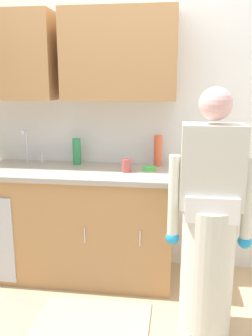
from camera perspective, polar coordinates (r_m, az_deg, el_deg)
The scene contains 11 objects.
ground_plane at distance 2.75m, azimuth -2.51°, elevation -23.47°, with size 9.00×9.00×0.00m, color tan.
kitchen_wall_with_uppers at distance 3.22m, azimuth -1.98°, elevation 10.18°, with size 4.80×0.44×2.70m.
counter_cabinet at distance 3.25m, azimuth -10.05°, elevation -8.54°, with size 1.90×0.62×0.90m.
countertop at distance 3.11m, azimuth -10.34°, elevation -0.47°, with size 1.96×0.66×0.04m, color #A8A093.
sink at distance 3.22m, azimuth -15.31°, elevation -0.16°, with size 0.50×0.36×0.35m.
person_at_sink at distance 2.44m, azimuth 12.70°, elevation -10.07°, with size 0.55×0.34×1.62m.
floor_mat at distance 2.81m, azimuth -5.18°, elevation -22.48°, with size 0.80×0.50×0.01m, color gray.
bottle_water_short at distance 3.15m, azimuth 4.97°, elevation 2.70°, with size 0.07×0.07×0.26m, color #E05933.
bottle_dish_liquid at distance 3.23m, azimuth -7.64°, elevation 2.57°, with size 0.07×0.07×0.23m, color #2D8C4C.
cup_by_sink at distance 2.94m, azimuth 0.07°, elevation 0.38°, with size 0.08×0.08×0.10m, color #B24C47.
sponge at distance 3.01m, azimuth 3.66°, elevation -0.07°, with size 0.11×0.07×0.03m, color #4CBF4C.
Camera 1 is at (0.41, -2.17, 1.65)m, focal length 39.28 mm.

